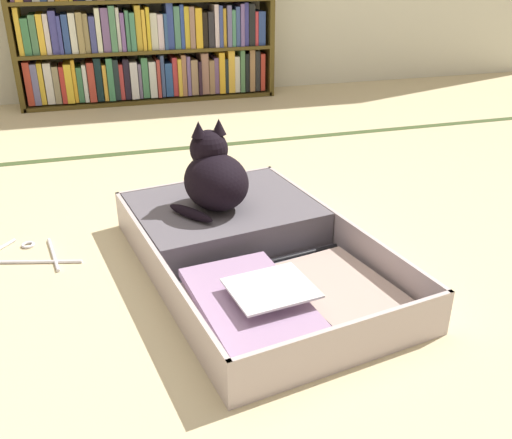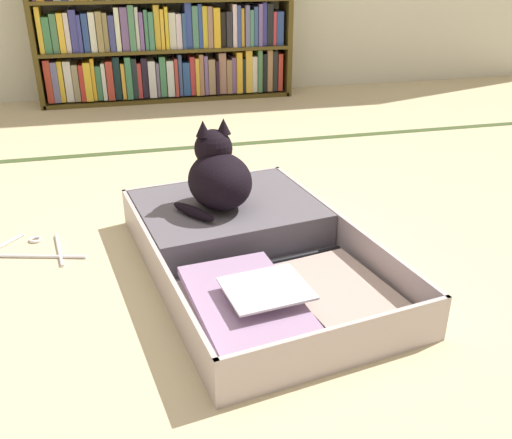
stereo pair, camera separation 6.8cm
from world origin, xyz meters
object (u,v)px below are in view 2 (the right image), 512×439
Objects in this scene: bookshelf at (165,28)px; clothes_hanger at (26,250)px; open_suitcase at (242,244)px; black_cat at (218,176)px.

bookshelf is 4.01× the size of clothes_hanger.
black_cat reaches higher than open_suitcase.
bookshelf reaches higher than open_suitcase.
black_cat is 0.64m from clothes_hanger.
black_cat is at bearing -91.09° from bookshelf.
open_suitcase is 3.82× the size of black_cat.
open_suitcase is (0.01, -2.13, -0.38)m from bookshelf.
bookshelf is 2.08m from clothes_hanger.
bookshelf is 2.17m from open_suitcase.
black_cat is (-0.05, 0.14, 0.17)m from open_suitcase.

